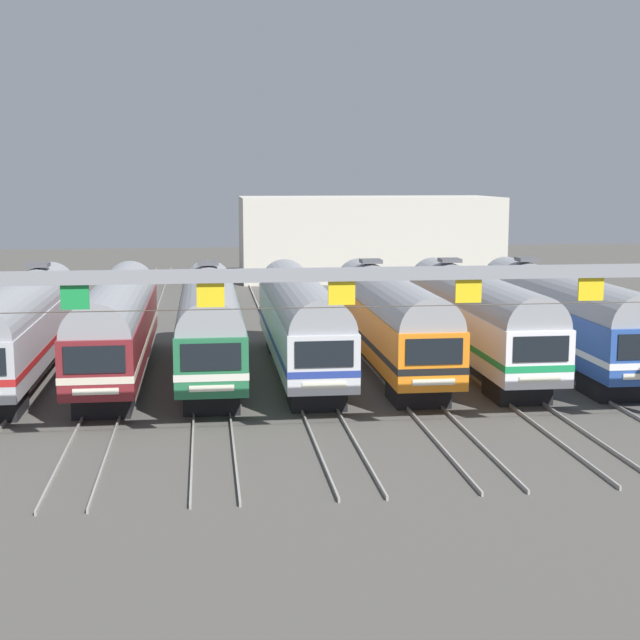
% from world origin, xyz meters
% --- Properties ---
extents(ground_plane, '(160.00, 160.00, 0.00)m').
position_xyz_m(ground_plane, '(0.00, 0.00, 0.00)').
color(ground_plane, '#4C4944').
extents(track_bed, '(27.45, 70.00, 0.15)m').
position_xyz_m(track_bed, '(0.00, 17.00, 0.07)').
color(track_bed, gray).
rests_on(track_bed, ground).
extents(commuter_train_stainless, '(2.88, 18.06, 5.05)m').
position_xyz_m(commuter_train_stainless, '(-12.97, -0.00, 2.69)').
color(commuter_train_stainless, '#B2B5BA').
rests_on(commuter_train_stainless, ground).
extents(commuter_train_maroon, '(2.88, 18.06, 4.77)m').
position_xyz_m(commuter_train_maroon, '(-8.65, -0.01, 2.69)').
color(commuter_train_maroon, maroon).
rests_on(commuter_train_maroon, ground).
extents(commuter_train_green, '(2.88, 18.06, 5.05)m').
position_xyz_m(commuter_train_green, '(-4.32, -0.00, 2.69)').
color(commuter_train_green, '#236B42').
rests_on(commuter_train_green, ground).
extents(commuter_train_silver, '(2.88, 18.06, 4.77)m').
position_xyz_m(commuter_train_silver, '(0.00, -0.01, 2.69)').
color(commuter_train_silver, silver).
rests_on(commuter_train_silver, ground).
extents(commuter_train_orange, '(2.88, 18.06, 5.05)m').
position_xyz_m(commuter_train_orange, '(4.32, -0.00, 2.69)').
color(commuter_train_orange, orange).
rests_on(commuter_train_orange, ground).
extents(commuter_train_white, '(2.88, 18.06, 5.05)m').
position_xyz_m(commuter_train_white, '(8.65, -0.00, 2.69)').
color(commuter_train_white, white).
rests_on(commuter_train_white, ground).
extents(commuter_train_blue, '(2.88, 18.06, 5.05)m').
position_xyz_m(commuter_train_blue, '(12.97, -0.00, 2.69)').
color(commuter_train_blue, '#284C9E').
rests_on(commuter_train_blue, ground).
extents(catenary_gantry, '(31.19, 0.44, 6.97)m').
position_xyz_m(catenary_gantry, '(-0.00, -13.50, 5.46)').
color(catenary_gantry, gray).
rests_on(catenary_gantry, ground).
extents(maintenance_building, '(23.42, 10.00, 7.52)m').
position_xyz_m(maintenance_building, '(10.53, 40.95, 3.76)').
color(maintenance_building, beige).
rests_on(maintenance_building, ground).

